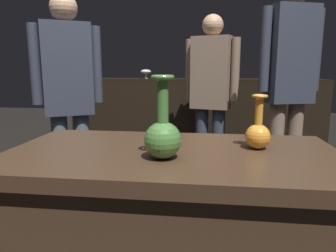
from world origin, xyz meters
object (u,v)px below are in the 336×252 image
at_px(shelf_vase_left, 146,72).
at_px(visitor_near_right, 289,79).
at_px(shelf_vase_center, 196,74).
at_px(visitor_center_back, 211,92).
at_px(visitor_near_left, 69,93).
at_px(vase_tall_behind, 258,133).
at_px(vase_centerpiece, 163,134).

relative_size(shelf_vase_left, visitor_near_right, 0.06).
relative_size(shelf_vase_center, visitor_center_back, 0.10).
bearing_deg(visitor_near_left, vase_tall_behind, 112.95).
height_order(shelf_vase_left, shelf_vase_center, shelf_vase_center).
height_order(vase_centerpiece, vase_tall_behind, vase_centerpiece).
bearing_deg(visitor_near_right, shelf_vase_center, -74.33).
relative_size(vase_tall_behind, visitor_near_right, 0.12).
height_order(vase_centerpiece, shelf_vase_center, shelf_vase_center).
bearing_deg(vase_centerpiece, shelf_vase_center, 89.46).
height_order(visitor_near_left, visitor_center_back, visitor_near_left).
distance_m(vase_tall_behind, visitor_near_right, 1.24).
bearing_deg(vase_centerpiece, visitor_near_right, 61.59).
xyz_separation_m(vase_centerpiece, visitor_center_back, (0.18, 1.69, 0.01)).
relative_size(shelf_vase_center, visitor_near_left, 0.10).
relative_size(vase_tall_behind, visitor_center_back, 0.13).
xyz_separation_m(vase_centerpiece, shelf_vase_left, (-0.50, 2.24, 0.18)).
relative_size(vase_centerpiece, visitor_near_left, 0.17).
distance_m(vase_centerpiece, visitor_near_right, 1.53).
bearing_deg(visitor_near_right, shelf_vase_left, -55.06).
relative_size(vase_centerpiece, shelf_vase_center, 1.76).
xyz_separation_m(shelf_vase_center, visitor_near_right, (0.70, -1.03, -0.02)).
bearing_deg(shelf_vase_center, vase_tall_behind, -82.06).
distance_m(shelf_vase_center, visitor_near_left, 1.56).
bearing_deg(visitor_near_right, visitor_near_left, -8.06).
relative_size(vase_tall_behind, shelf_vase_center, 1.29).
bearing_deg(visitor_near_left, shelf_vase_center, -151.37).
bearing_deg(visitor_near_left, visitor_near_right, 161.36).
distance_m(shelf_vase_left, visitor_near_right, 1.52).
distance_m(shelf_vase_left, shelf_vase_center, 0.54).
bearing_deg(shelf_vase_left, visitor_near_right, -36.53).
xyz_separation_m(shelf_vase_left, visitor_near_left, (-0.31, -1.19, -0.13)).
xyz_separation_m(vase_tall_behind, visitor_center_back, (-0.15, 1.52, 0.04)).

